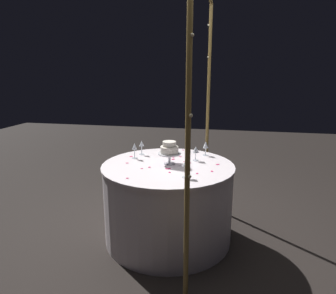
{
  "coord_description": "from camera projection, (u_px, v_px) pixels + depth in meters",
  "views": [
    {
      "loc": [
        2.68,
        0.55,
        1.62
      ],
      "look_at": [
        0.0,
        0.0,
        0.94
      ],
      "focal_mm": 32.16,
      "sensor_mm": 36.0,
      "label": 1
    }
  ],
  "objects": [
    {
      "name": "rose_petal_18",
      "position": [
        127.0,
        163.0,
        2.9
      ],
      "size": [
        0.03,
        0.04,
        0.0
      ],
      "primitive_type": "ellipsoid",
      "rotation": [
        0.0,
        0.0,
        1.83
      ],
      "color": "#C61951",
      "rests_on": "main_table"
    },
    {
      "name": "rose_petal_12",
      "position": [
        149.0,
        167.0,
        2.77
      ],
      "size": [
        0.04,
        0.04,
        0.0
      ],
      "primitive_type": "ellipsoid",
      "rotation": [
        0.0,
        0.0,
        2.56
      ],
      "color": "#C61951",
      "rests_on": "main_table"
    },
    {
      "name": "rose_petal_7",
      "position": [
        212.0,
        171.0,
        2.66
      ],
      "size": [
        0.04,
        0.03,
        0.0
      ],
      "primitive_type": "ellipsoid",
      "rotation": [
        0.0,
        0.0,
        0.43
      ],
      "color": "#C61951",
      "rests_on": "main_table"
    },
    {
      "name": "rose_petal_8",
      "position": [
        173.0,
        159.0,
        3.03
      ],
      "size": [
        0.05,
        0.05,
        0.0
      ],
      "primitive_type": "ellipsoid",
      "rotation": [
        0.0,
        0.0,
        2.53
      ],
      "color": "#C61951",
      "rests_on": "main_table"
    },
    {
      "name": "tiered_cake",
      "position": [
        169.0,
        149.0,
        2.84
      ],
      "size": [
        0.22,
        0.22,
        0.22
      ],
      "color": "silver",
      "rests_on": "main_table"
    },
    {
      "name": "rose_petal_3",
      "position": [
        197.0,
        152.0,
        3.28
      ],
      "size": [
        0.04,
        0.03,
        0.0
      ],
      "primitive_type": "ellipsoid",
      "rotation": [
        0.0,
        0.0,
        2.93
      ],
      "color": "#C61951",
      "rests_on": "main_table"
    },
    {
      "name": "rose_petal_4",
      "position": [
        169.0,
        169.0,
        2.73
      ],
      "size": [
        0.05,
        0.04,
        0.0
      ],
      "primitive_type": "ellipsoid",
      "rotation": [
        0.0,
        0.0,
        2.56
      ],
      "color": "#C61951",
      "rests_on": "main_table"
    },
    {
      "name": "wine_glass_0",
      "position": [
        196.0,
        150.0,
        2.96
      ],
      "size": [
        0.07,
        0.07,
        0.14
      ],
      "color": "silver",
      "rests_on": "main_table"
    },
    {
      "name": "rose_petal_13",
      "position": [
        183.0,
        150.0,
        3.38
      ],
      "size": [
        0.03,
        0.03,
        0.0
      ],
      "primitive_type": "ellipsoid",
      "rotation": [
        0.0,
        0.0,
        3.74
      ],
      "color": "#C61951",
      "rests_on": "main_table"
    },
    {
      "name": "rose_petal_2",
      "position": [
        185.0,
        162.0,
        2.94
      ],
      "size": [
        0.03,
        0.03,
        0.0
      ],
      "primitive_type": "ellipsoid",
      "rotation": [
        0.0,
        0.0,
        5.06
      ],
      "color": "#C61951",
      "rests_on": "main_table"
    },
    {
      "name": "rose_petal_19",
      "position": [
        127.0,
        178.0,
        2.48
      ],
      "size": [
        0.02,
        0.03,
        0.0
      ],
      "primitive_type": "ellipsoid",
      "rotation": [
        0.0,
        0.0,
        4.88
      ],
      "color": "#C61951",
      "rests_on": "main_table"
    },
    {
      "name": "wine_glass_3",
      "position": [
        186.0,
        164.0,
        2.49
      ],
      "size": [
        0.06,
        0.06,
        0.15
      ],
      "color": "silver",
      "rests_on": "main_table"
    },
    {
      "name": "rose_petal_9",
      "position": [
        190.0,
        163.0,
        2.91
      ],
      "size": [
        0.03,
        0.03,
        0.0
      ],
      "primitive_type": "ellipsoid",
      "rotation": [
        0.0,
        0.0,
        0.8
      ],
      "color": "#C61951",
      "rests_on": "main_table"
    },
    {
      "name": "ground_plane",
      "position": [
        168.0,
        237.0,
        3.04
      ],
      "size": [
        12.0,
        12.0,
        0.0
      ],
      "primitive_type": "plane",
      "color": "black"
    },
    {
      "name": "rose_petal_15",
      "position": [
        173.0,
        157.0,
        3.1
      ],
      "size": [
        0.04,
        0.04,
        0.0
      ],
      "primitive_type": "ellipsoid",
      "rotation": [
        0.0,
        0.0,
        3.97
      ],
      "color": "#C61951",
      "rests_on": "main_table"
    },
    {
      "name": "rose_petal_6",
      "position": [
        180.0,
        157.0,
        3.12
      ],
      "size": [
        0.03,
        0.04,
        0.0
      ],
      "primitive_type": "ellipsoid",
      "rotation": [
        0.0,
        0.0,
        1.35
      ],
      "color": "#C61951",
      "rests_on": "main_table"
    },
    {
      "name": "wine_glass_4",
      "position": [
        135.0,
        147.0,
        3.04
      ],
      "size": [
        0.06,
        0.06,
        0.16
      ],
      "color": "silver",
      "rests_on": "main_table"
    },
    {
      "name": "rose_petal_16",
      "position": [
        166.0,
        169.0,
        2.73
      ],
      "size": [
        0.03,
        0.03,
        0.0
      ],
      "primitive_type": "ellipsoid",
      "rotation": [
        0.0,
        0.0,
        4.12
      ],
      "color": "#C61951",
      "rests_on": "main_table"
    },
    {
      "name": "rose_petal_5",
      "position": [
        188.0,
        172.0,
        2.63
      ],
      "size": [
        0.03,
        0.02,
        0.0
      ],
      "primitive_type": "ellipsoid",
      "rotation": [
        0.0,
        0.0,
        3.16
      ],
      "color": "#C61951",
      "rests_on": "main_table"
    },
    {
      "name": "rose_petal_1",
      "position": [
        168.0,
        152.0,
        3.3
      ],
      "size": [
        0.02,
        0.03,
        0.0
      ],
      "primitive_type": "ellipsoid",
      "rotation": [
        0.0,
        0.0,
        1.61
      ],
      "color": "#C61951",
      "rests_on": "main_table"
    },
    {
      "name": "rose_petal_10",
      "position": [
        218.0,
        164.0,
        2.86
      ],
      "size": [
        0.05,
        0.05,
        0.0
      ],
      "primitive_type": "ellipsoid",
      "rotation": [
        0.0,
        0.0,
        5.44
      ],
      "color": "#C61951",
      "rests_on": "main_table"
    },
    {
      "name": "main_table",
      "position": [
        168.0,
        202.0,
        2.95
      ],
      "size": [
        1.26,
        1.26,
        0.77
      ],
      "color": "white",
      "rests_on": "ground"
    },
    {
      "name": "rose_petal_17",
      "position": [
        131.0,
        156.0,
        3.13
      ],
      "size": [
        0.04,
        0.04,
        0.0
      ],
      "primitive_type": "ellipsoid",
      "rotation": [
        0.0,
        0.0,
        2.08
      ],
      "color": "#C61951",
      "rests_on": "main_table"
    },
    {
      "name": "rose_petal_14",
      "position": [
        142.0,
        169.0,
        2.73
      ],
      "size": [
        0.03,
        0.03,
        0.0
      ],
      "primitive_type": "ellipsoid",
      "rotation": [
        0.0,
        0.0,
        5.38
      ],
      "color": "#C61951",
      "rests_on": "main_table"
    },
    {
      "name": "rose_petal_11",
      "position": [
        197.0,
        173.0,
        2.6
      ],
      "size": [
        0.03,
        0.03,
        0.0
      ],
      "primitive_type": "ellipsoid",
      "rotation": [
        0.0,
        0.0,
        2.7
      ],
      "color": "#C61951",
      "rests_on": "main_table"
    },
    {
      "name": "wine_glass_2",
      "position": [
        206.0,
        145.0,
        3.15
      ],
      "size": [
        0.06,
        0.06,
        0.15
      ],
      "color": "silver",
      "rests_on": "main_table"
    },
    {
      "name": "wine_glass_1",
      "position": [
        142.0,
        144.0,
        3.18
      ],
      "size": [
        0.06,
        0.06,
        0.15
      ],
      "color": "silver",
      "rests_on": "main_table"
    },
    {
      "name": "rose_petal_0",
      "position": [
        170.0,
        172.0,
        2.63
      ],
      "size": [
        0.03,
        0.03,
        0.0
      ],
      "primitive_type": "ellipsoid",
      "rotation": [
        0.0,
        0.0,
        0.35
      ],
      "color": "#C61951",
      "rests_on": "main_table"
    },
    {
      "name": "decorative_arch",
      "position": [
        202.0,
        88.0,
        2.63
      ],
      "size": [
        1.76,
        0.06,
        2.36
      ],
      "color": "olive",
      "rests_on": "ground"
    }
  ]
}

